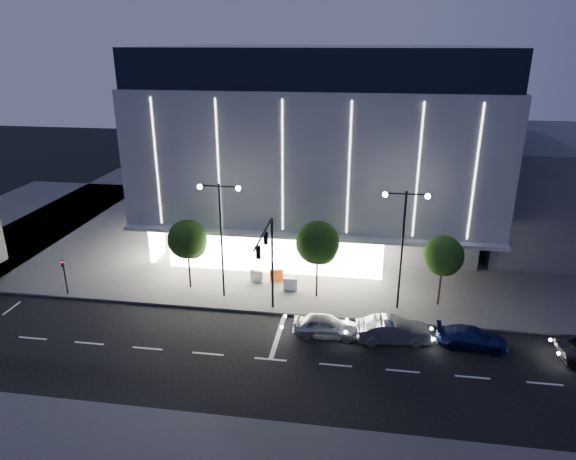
# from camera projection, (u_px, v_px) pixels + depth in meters

# --- Properties ---
(ground) EXTENTS (160.00, 160.00, 0.00)m
(ground) POSITION_uv_depth(u_px,v_px,m) (245.00, 343.00, 33.30)
(ground) COLOR black
(ground) RESTS_ON ground
(sidewalk_museum) EXTENTS (70.00, 40.00, 0.15)m
(sidewalk_museum) POSITION_uv_depth(u_px,v_px,m) (341.00, 224.00, 54.83)
(sidewalk_museum) COLOR #474747
(sidewalk_museum) RESTS_ON ground
(museum) EXTENTS (30.00, 25.80, 18.00)m
(museum) POSITION_uv_depth(u_px,v_px,m) (323.00, 140.00, 50.34)
(museum) COLOR #4C4C51
(museum) RESTS_ON ground
(annex_building) EXTENTS (16.00, 20.00, 10.00)m
(annex_building) POSITION_uv_depth(u_px,v_px,m) (558.00, 187.00, 50.17)
(annex_building) COLOR #4C4C51
(annex_building) RESTS_ON ground
(traffic_mast) EXTENTS (0.33, 5.89, 7.07)m
(traffic_mast) POSITION_uv_depth(u_px,v_px,m) (268.00, 253.00, 34.51)
(traffic_mast) COLOR black
(traffic_mast) RESTS_ON ground
(street_lamp_west) EXTENTS (3.16, 0.36, 9.00)m
(street_lamp_west) POSITION_uv_depth(u_px,v_px,m) (221.00, 224.00, 37.21)
(street_lamp_west) COLOR black
(street_lamp_west) RESTS_ON ground
(street_lamp_east) EXTENTS (3.16, 0.36, 9.00)m
(street_lamp_east) POSITION_uv_depth(u_px,v_px,m) (403.00, 234.00, 35.39)
(street_lamp_east) COLOR black
(street_lamp_east) RESTS_ON ground
(ped_signal_far) EXTENTS (0.22, 0.24, 3.00)m
(ped_signal_far) POSITION_uv_depth(u_px,v_px,m) (65.00, 273.00, 38.92)
(ped_signal_far) COLOR black
(ped_signal_far) RESTS_ON ground
(tree_left) EXTENTS (3.02, 3.02, 5.72)m
(tree_left) POSITION_uv_depth(u_px,v_px,m) (188.00, 241.00, 39.25)
(tree_left) COLOR black
(tree_left) RESTS_ON ground
(tree_mid) EXTENTS (3.25, 3.25, 6.15)m
(tree_mid) POSITION_uv_depth(u_px,v_px,m) (318.00, 245.00, 37.74)
(tree_mid) COLOR black
(tree_mid) RESTS_ON ground
(tree_right) EXTENTS (2.91, 2.91, 5.51)m
(tree_right) POSITION_uv_depth(u_px,v_px,m) (443.00, 258.00, 36.63)
(tree_right) COLOR black
(tree_right) RESTS_ON ground
(car_lead) EXTENTS (4.37, 1.80, 1.48)m
(car_lead) POSITION_uv_depth(u_px,v_px,m) (326.00, 326.00, 33.96)
(car_lead) COLOR #B3B6BB
(car_lead) RESTS_ON ground
(car_second) EXTENTS (4.99, 2.26, 1.59)m
(car_second) POSITION_uv_depth(u_px,v_px,m) (393.00, 330.00, 33.30)
(car_second) COLOR #94969B
(car_second) RESTS_ON ground
(car_third) EXTENTS (4.57, 2.11, 1.29)m
(car_third) POSITION_uv_depth(u_px,v_px,m) (472.00, 338.00, 32.76)
(car_third) COLOR navy
(car_third) RESTS_ON ground
(barrier_b) EXTENTS (1.13, 0.56, 1.00)m
(barrier_b) POSITION_uv_depth(u_px,v_px,m) (257.00, 276.00, 41.28)
(barrier_b) COLOR white
(barrier_b) RESTS_ON sidewalk_museum
(barrier_c) EXTENTS (1.12, 0.40, 1.00)m
(barrier_c) POSITION_uv_depth(u_px,v_px,m) (277.00, 275.00, 41.44)
(barrier_c) COLOR #F6550D
(barrier_c) RESTS_ON sidewalk_museum
(barrier_d) EXTENTS (1.11, 0.29, 1.00)m
(barrier_d) POSITION_uv_depth(u_px,v_px,m) (290.00, 284.00, 39.92)
(barrier_d) COLOR white
(barrier_d) RESTS_ON sidewalk_museum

